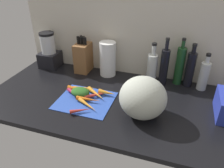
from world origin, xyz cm
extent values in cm
cube|color=black|center=(0.00, 0.00, -1.50)|extent=(170.00, 80.00, 3.00)
cube|color=beige|center=(0.00, 38.50, 30.00)|extent=(170.00, 3.00, 60.00)
cube|color=#2D51B7|center=(-19.65, -8.50, 0.40)|extent=(34.06, 29.79, 0.80)
cone|color=orange|center=(-15.00, -2.02, 2.31)|extent=(15.39, 11.53, 3.02)
cone|color=orange|center=(-15.40, -14.58, 2.07)|extent=(14.96, 10.02, 2.54)
cone|color=orange|center=(-16.94, -9.46, 2.24)|extent=(15.51, 4.18, 2.89)
cone|color=#B2264C|center=(-26.85, -7.13, 2.08)|extent=(16.18, 11.47, 2.56)
cone|color=orange|center=(-28.57, -1.25, 2.50)|extent=(13.09, 3.46, 3.41)
cone|color=orange|center=(-25.21, 2.34, 2.01)|extent=(14.98, 6.56, 2.42)
cone|color=red|center=(-13.94, -2.63, 2.09)|extent=(14.87, 12.64, 2.57)
cone|color=red|center=(-17.04, -20.61, 1.92)|extent=(11.61, 8.55, 2.24)
cone|color=orange|center=(-8.51, 0.83, 2.50)|extent=(11.24, 3.63, 3.41)
ellipsoid|color=#2D6023|center=(-24.56, -4.93, 3.37)|extent=(12.15, 9.35, 5.14)
ellipsoid|color=#B2B7A8|center=(16.60, -11.77, 11.95)|extent=(25.98, 24.55, 23.89)
cube|color=brown|center=(-37.81, 30.63, 11.04)|extent=(10.32, 16.08, 22.07)
cylinder|color=black|center=(-40.82, 29.53, 24.82)|extent=(2.15, 2.15, 5.50)
cylinder|color=black|center=(-39.62, 32.22, 24.82)|extent=(1.93, 1.93, 5.50)
cylinder|color=black|center=(-38.41, 29.09, 24.82)|extent=(2.09, 2.09, 5.50)
cylinder|color=black|center=(-37.21, 31.07, 24.82)|extent=(2.15, 2.15, 5.50)
cylinder|color=black|center=(-36.00, 28.79, 24.82)|extent=(1.74, 1.74, 5.50)
cylinder|color=black|center=(-34.80, 29.02, 24.82)|extent=(1.76, 1.76, 5.50)
cube|color=black|center=(-67.03, 28.71, 5.92)|extent=(14.85, 14.85, 11.83)
cylinder|color=silver|center=(-67.03, 28.71, 19.13)|extent=(11.13, 11.13, 14.58)
cylinder|color=black|center=(-67.03, 28.71, 27.32)|extent=(11.36, 11.36, 1.80)
cylinder|color=white|center=(-17.82, 29.50, 12.83)|extent=(11.89, 11.89, 25.66)
cylinder|color=silver|center=(15.33, 27.58, 10.46)|extent=(7.00, 7.00, 20.92)
cylinder|color=silver|center=(15.33, 27.58, 24.41)|extent=(2.87, 2.87, 6.99)
cylinder|color=black|center=(15.33, 27.58, 28.71)|extent=(3.30, 3.30, 1.60)
cylinder|color=black|center=(23.36, 27.60, 12.74)|extent=(5.78, 5.78, 25.48)
cylinder|color=black|center=(23.36, 27.60, 28.82)|extent=(2.27, 2.27, 6.69)
cylinder|color=black|center=(23.36, 27.60, 32.97)|extent=(2.61, 2.61, 1.60)
cylinder|color=#19421E|center=(33.27, 32.45, 13.10)|extent=(6.05, 6.05, 26.20)
cylinder|color=#19421E|center=(33.27, 32.45, 28.81)|extent=(2.21, 2.21, 5.22)
cylinder|color=black|center=(33.27, 32.45, 32.23)|extent=(2.54, 2.54, 1.60)
cylinder|color=black|center=(40.28, 30.99, 12.04)|extent=(6.01, 6.01, 24.07)
cylinder|color=black|center=(40.28, 30.99, 26.51)|extent=(2.63, 2.63, 4.89)
cylinder|color=black|center=(40.28, 30.99, 29.76)|extent=(3.02, 3.02, 1.60)
cylinder|color=silver|center=(49.36, 29.20, 9.58)|extent=(6.35, 6.35, 19.17)
cylinder|color=silver|center=(49.36, 29.20, 21.67)|extent=(2.68, 2.68, 5.00)
cylinder|color=black|center=(49.36, 29.20, 24.97)|extent=(3.08, 3.08, 1.60)
camera|label=1|loc=(31.11, -109.60, 77.65)|focal=34.80mm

